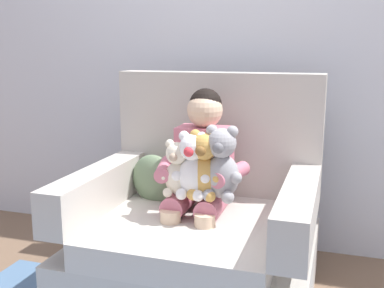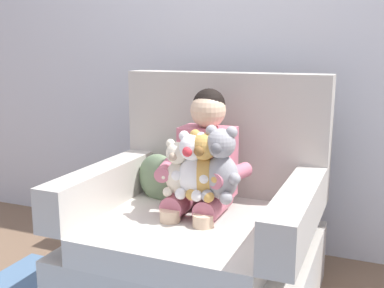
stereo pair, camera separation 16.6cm
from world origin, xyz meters
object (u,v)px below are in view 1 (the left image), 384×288
(plush_honey, at_px, (204,167))
(plush_white, at_px, (193,167))
(throw_pillow, at_px, (154,179))
(seated_child, at_px, (200,167))
(plush_cream, at_px, (177,170))
(armchair, at_px, (199,231))
(plush_grey, at_px, (221,165))

(plush_honey, relative_size, plush_white, 1.03)
(throw_pillow, bearing_deg, seated_child, -19.33)
(plush_honey, bearing_deg, plush_cream, 170.83)
(armchair, xyz_separation_m, plush_white, (0.01, -0.12, 0.35))
(seated_child, xyz_separation_m, plush_grey, (0.13, -0.13, 0.05))
(plush_grey, height_order, plush_cream, plush_grey)
(seated_child, height_order, plush_grey, seated_child)
(plush_honey, relative_size, plush_cream, 1.20)
(plush_cream, relative_size, plush_white, 0.86)
(plush_white, bearing_deg, seated_child, 82.53)
(plush_honey, distance_m, throw_pillow, 0.44)
(plush_white, bearing_deg, plush_cream, 165.81)
(seated_child, bearing_deg, plush_honey, -67.02)
(plush_grey, bearing_deg, seated_child, 127.94)
(seated_child, height_order, throw_pillow, seated_child)
(plush_cream, distance_m, throw_pillow, 0.34)
(throw_pillow, bearing_deg, armchair, -23.13)
(plush_grey, bearing_deg, throw_pillow, 142.75)
(plush_honey, height_order, plush_white, plush_honey)
(plush_grey, distance_m, plush_honey, 0.08)
(plush_honey, bearing_deg, armchair, 106.02)
(plush_cream, bearing_deg, plush_grey, 23.15)
(seated_child, relative_size, plush_cream, 3.20)
(seated_child, distance_m, plush_honey, 0.15)
(seated_child, bearing_deg, plush_white, -87.47)
(armchair, bearing_deg, plush_white, -87.10)
(plush_grey, xyz_separation_m, throw_pillow, (-0.42, 0.23, -0.16))
(plush_honey, bearing_deg, seated_child, 102.54)
(plush_grey, height_order, plush_honey, plush_grey)
(plush_grey, bearing_deg, armchair, 133.08)
(plush_cream, bearing_deg, seated_child, 83.81)
(throw_pillow, bearing_deg, plush_white, -39.89)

